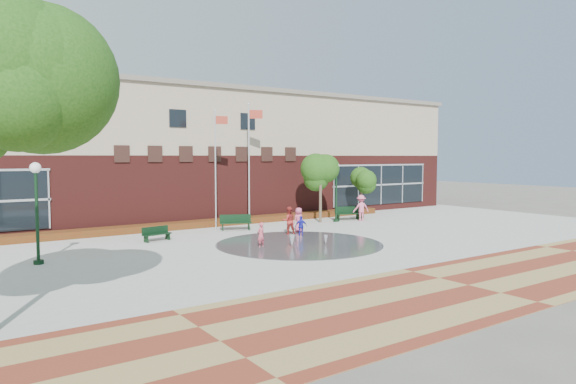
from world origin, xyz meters
TOP-DOWN VIEW (x-y plane):
  - ground at (0.00, 0.00)m, footprint 120.00×120.00m
  - plaza_concrete at (0.00, 4.00)m, footprint 46.00×18.00m
  - paver_band at (0.00, -7.00)m, footprint 46.00×6.00m
  - splash_pad at (0.00, 3.00)m, footprint 8.40×8.40m
  - library_building at (0.00, 17.48)m, footprint 44.40×10.40m
  - flower_bed at (0.00, 11.60)m, footprint 26.00×1.20m
  - flagpole_left at (-1.23, 9.78)m, footprint 0.84×0.22m
  - flagpole_right at (1.62, 10.71)m, footprint 0.91×0.43m
  - lamp_left at (-11.66, 5.16)m, footprint 0.44×0.44m
  - lamp_right at (7.26, 8.83)m, footprint 0.42×0.42m
  - bench_left at (-5.61, 7.94)m, footprint 1.60×0.73m
  - bench_mid at (-0.30, 9.12)m, footprint 1.93×1.23m
  - bench_right at (8.50, 8.94)m, footprint 1.97×1.14m
  - trash_can at (9.62, 9.04)m, footprint 0.59×0.59m
  - tree_mid at (6.16, 9.15)m, footprint 2.72×2.72m
  - tree_small_right at (10.70, 10.09)m, footprint 2.15×2.15m
  - water_jet_a at (-0.83, 2.44)m, footprint 0.31×0.31m
  - water_jet_b at (0.98, 2.08)m, footprint 0.21×0.21m
  - child_splash at (-2.06, 3.33)m, footprint 0.51×0.40m
  - adult_red at (1.36, 5.92)m, footprint 0.94×0.83m
  - adult_pink at (2.39, 6.37)m, footprint 0.77×0.55m
  - child_blue at (1.63, 5.10)m, footprint 0.72×0.54m
  - person_bench at (9.00, 8.26)m, footprint 1.30×0.98m

SIDE VIEW (x-z plane):
  - ground at x=0.00m, z-range 0.00..0.00m
  - flower_bed at x=0.00m, z-range -0.20..0.20m
  - water_jet_a at x=-0.83m, z-range -0.30..0.30m
  - water_jet_b at x=0.98m, z-range -0.24..0.24m
  - plaza_concrete at x=0.00m, z-range 0.00..0.01m
  - paver_band at x=0.00m, z-range 0.00..0.01m
  - splash_pad at x=0.00m, z-range 0.00..0.01m
  - bench_left at x=-5.61m, z-range -0.14..0.64m
  - bench_mid at x=-0.30m, z-range -0.17..0.78m
  - bench_right at x=8.50m, z-range -0.17..0.79m
  - trash_can at x=9.62m, z-range 0.01..0.97m
  - child_blue at x=1.63m, z-range 0.00..1.13m
  - child_splash at x=-2.06m, z-range 0.00..1.23m
  - adult_pink at x=2.39m, z-range 0.00..1.45m
  - adult_red at x=1.36m, z-range 0.00..1.60m
  - person_bench at x=9.00m, z-range 0.00..1.79m
  - lamp_right at x=7.26m, z-range 0.49..4.50m
  - lamp_left at x=-11.66m, z-range 0.51..4.71m
  - tree_small_right at x=10.70m, z-range 0.85..4.52m
  - tree_mid at x=6.16m, z-range 1.05..5.63m
  - flagpole_left at x=-1.23m, z-range 0.41..7.64m
  - flagpole_right at x=1.62m, z-range 0.46..8.31m
  - library_building at x=0.00m, z-range 0.04..9.24m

